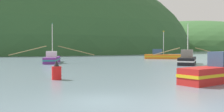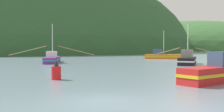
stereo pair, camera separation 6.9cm
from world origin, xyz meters
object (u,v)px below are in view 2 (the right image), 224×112
(fishing_boat_orange, at_px, (164,56))
(channel_buoy, at_px, (56,72))
(fishing_boat_black, at_px, (187,60))
(fishing_boat_purple, at_px, (52,59))

(fishing_boat_orange, relative_size, channel_buoy, 5.78)
(fishing_boat_black, relative_size, channel_buoy, 5.97)
(fishing_boat_purple, height_order, channel_buoy, fishing_boat_purple)
(fishing_boat_black, height_order, fishing_boat_purple, fishing_boat_purple)
(fishing_boat_purple, bearing_deg, fishing_boat_orange, -62.65)
(fishing_boat_black, xyz_separation_m, fishing_boat_purple, (-21.33, 7.72, -0.08))
(fishing_boat_black, height_order, channel_buoy, fishing_boat_black)
(fishing_boat_black, relative_size, fishing_boat_purple, 0.65)
(fishing_boat_orange, distance_m, channel_buoy, 41.76)
(fishing_boat_black, distance_m, channel_buoy, 25.22)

